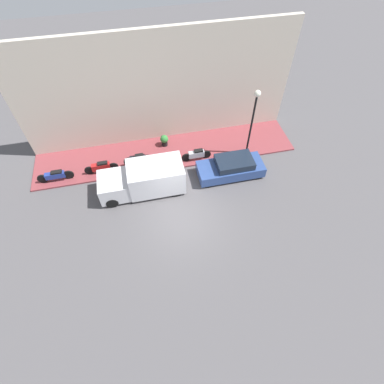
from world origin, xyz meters
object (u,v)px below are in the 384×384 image
(parked_car, at_px, (231,167))
(delivery_van, at_px, (143,179))
(streetlamp, at_px, (254,112))
(scooter_silver, at_px, (197,154))
(motorcycle_blue, at_px, (55,175))
(motorcycle_black, at_px, (138,159))
(potted_plant, at_px, (164,140))
(motorcycle_red, at_px, (101,167))

(parked_car, bearing_deg, delivery_van, 91.21)
(streetlamp, bearing_deg, delivery_van, 103.41)
(scooter_silver, bearing_deg, motorcycle_blue, 89.47)
(motorcycle_black, bearing_deg, motorcycle_blue, 93.60)
(motorcycle_black, xyz_separation_m, potted_plant, (1.38, -1.90, 0.01))
(motorcycle_blue, xyz_separation_m, motorcycle_red, (0.12, -2.70, 0.01))
(delivery_van, relative_size, potted_plant, 6.09)
(streetlamp, bearing_deg, parked_car, 134.68)
(delivery_van, xyz_separation_m, motorcycle_black, (2.13, 0.15, -0.42))
(motorcycle_red, bearing_deg, motorcycle_blue, 92.45)
(parked_car, distance_m, motorcycle_blue, 10.58)
(motorcycle_black, height_order, potted_plant, potted_plant)
(motorcycle_blue, bearing_deg, streetlamp, -90.85)
(motorcycle_red, bearing_deg, delivery_van, -128.65)
(motorcycle_black, bearing_deg, parked_car, -110.21)
(delivery_van, height_order, motorcycle_blue, delivery_van)
(delivery_van, height_order, potted_plant, delivery_van)
(motorcycle_blue, xyz_separation_m, scooter_silver, (-0.08, -8.65, 0.01))
(parked_car, height_order, motorcycle_blue, parked_car)
(delivery_van, relative_size, streetlamp, 1.05)
(motorcycle_black, bearing_deg, delivery_van, -176.10)
(motorcycle_black, distance_m, potted_plant, 2.35)
(motorcycle_red, distance_m, scooter_silver, 5.96)
(delivery_van, height_order, motorcycle_black, delivery_van)
(motorcycle_black, relative_size, potted_plant, 2.25)
(parked_car, xyz_separation_m, scooter_silver, (1.62, 1.79, -0.08))
(parked_car, distance_m, scooter_silver, 2.42)
(potted_plant, bearing_deg, delivery_van, 153.46)
(scooter_silver, relative_size, potted_plant, 2.39)
(delivery_van, distance_m, motorcycle_blue, 5.44)
(motorcycle_blue, distance_m, motorcycle_red, 2.70)
(motorcycle_blue, bearing_deg, potted_plant, -76.14)
(scooter_silver, distance_m, potted_plant, 2.52)
(motorcycle_red, height_order, motorcycle_black, motorcycle_red)
(motorcycle_black, bearing_deg, motorcycle_red, 94.98)
(motorcycle_blue, bearing_deg, delivery_van, -109.54)
(streetlamp, bearing_deg, motorcycle_black, 86.00)
(motorcycle_blue, height_order, motorcycle_red, motorcycle_red)
(scooter_silver, xyz_separation_m, streetlamp, (-0.10, -3.33, 2.81))
(motorcycle_black, bearing_deg, scooter_silver, -96.09)
(delivery_van, xyz_separation_m, motorcycle_blue, (1.82, 5.12, -0.43))
(parked_car, bearing_deg, potted_plant, 46.47)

